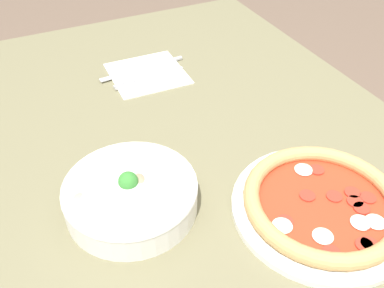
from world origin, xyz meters
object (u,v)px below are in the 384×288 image
(pizza, at_px, (323,204))
(fork, at_px, (150,77))
(bowl, at_px, (131,194))
(knife, at_px, (146,68))

(pizza, height_order, fork, pizza)
(pizza, distance_m, bowl, 0.31)
(fork, xyz_separation_m, knife, (0.05, -0.01, -0.00))
(pizza, relative_size, fork, 1.63)
(bowl, xyz_separation_m, fork, (0.36, -0.17, -0.02))
(pizza, relative_size, bowl, 1.35)
(pizza, bearing_deg, bowl, 62.85)
(knife, bearing_deg, bowl, 61.09)
(fork, bearing_deg, pizza, 96.31)
(bowl, bearing_deg, pizza, -117.15)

